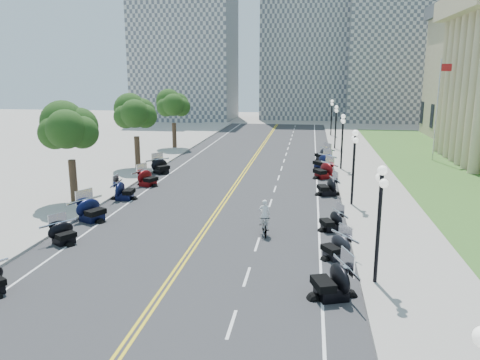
{
  "coord_description": "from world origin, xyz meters",
  "views": [
    {
      "loc": [
        5.72,
        -26.73,
        8.65
      ],
      "look_at": [
        1.39,
        2.03,
        2.0
      ],
      "focal_mm": 35.0,
      "sensor_mm": 36.0,
      "label": 1
    }
  ],
  "objects_px": {
    "flagpole": "(437,111)",
    "cyclist_rider": "(265,200)",
    "motorcycle_n_3": "(332,279)",
    "bicycle": "(264,225)"
  },
  "relations": [
    {
      "from": "motorcycle_n_3",
      "to": "bicycle",
      "type": "relative_size",
      "value": 1.16
    },
    {
      "from": "flagpole",
      "to": "motorcycle_n_3",
      "type": "bearing_deg",
      "value": -109.71
    },
    {
      "from": "flagpole",
      "to": "motorcycle_n_3",
      "type": "height_order",
      "value": "flagpole"
    },
    {
      "from": "motorcycle_n_3",
      "to": "bicycle",
      "type": "xyz_separation_m",
      "value": [
        -3.34,
        6.97,
        -0.2
      ]
    },
    {
      "from": "bicycle",
      "to": "cyclist_rider",
      "type": "bearing_deg",
      "value": 0.0
    },
    {
      "from": "flagpole",
      "to": "cyclist_rider",
      "type": "distance_m",
      "value": 28.62
    },
    {
      "from": "bicycle",
      "to": "cyclist_rider",
      "type": "distance_m",
      "value": 1.39
    },
    {
      "from": "motorcycle_n_3",
      "to": "bicycle",
      "type": "bearing_deg",
      "value": -174.19
    },
    {
      "from": "cyclist_rider",
      "to": "bicycle",
      "type": "bearing_deg",
      "value": -0.0
    },
    {
      "from": "flagpole",
      "to": "cyclist_rider",
      "type": "relative_size",
      "value": 6.1
    }
  ]
}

